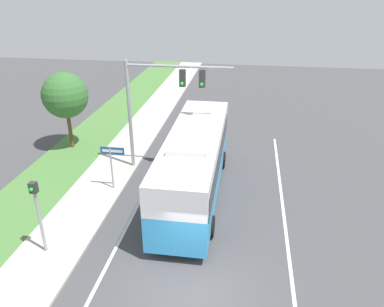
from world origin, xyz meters
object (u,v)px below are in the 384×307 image
signal_gantry (159,95)px  bus (195,160)px  pedestrian_signal (37,207)px  street_sign (112,160)px

signal_gantry → bus: bearing=-47.6°
bus → pedestrian_signal: (-5.41, -5.53, 0.23)m
signal_gantry → pedestrian_signal: size_ratio=1.92×
pedestrian_signal → street_sign: 5.49m
bus → pedestrian_signal: bearing=-134.4°
signal_gantry → street_sign: 4.36m
bus → street_sign: bearing=-177.8°
signal_gantry → pedestrian_signal: signal_gantry is taller
street_sign → pedestrian_signal: bearing=-101.5°
bus → pedestrian_signal: 7.74m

